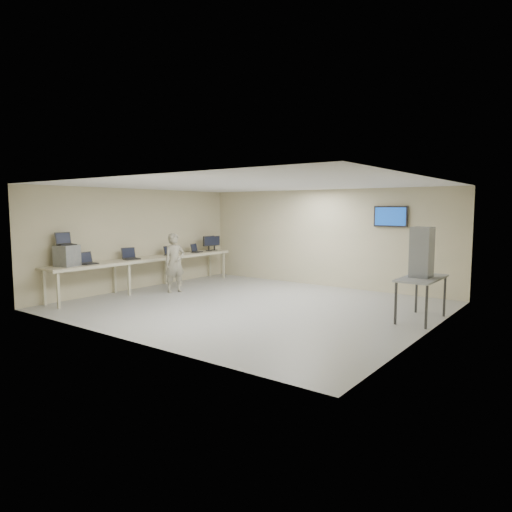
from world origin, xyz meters
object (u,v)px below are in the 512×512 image
Objects in this scene: workbench at (149,260)px; side_table at (422,281)px; equipment_box at (67,256)px; soldier at (175,263)px.

workbench is 4.08× the size of side_table.
workbench is at bearing 73.59° from equipment_box.
workbench is at bearing -172.35° from side_table.
soldier is 6.35m from side_table.
soldier is at bearing 54.45° from equipment_box.
soldier is at bearing 9.08° from workbench.
side_table is at bearing 9.95° from equipment_box.
equipment_box is at bearing -155.14° from side_table.
workbench is 2.42m from equipment_box.
side_table is at bearing -65.26° from soldier.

